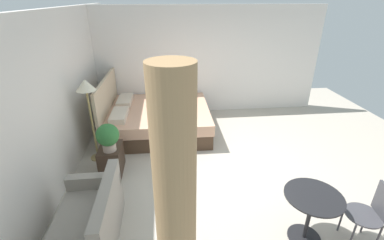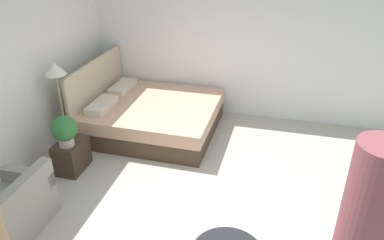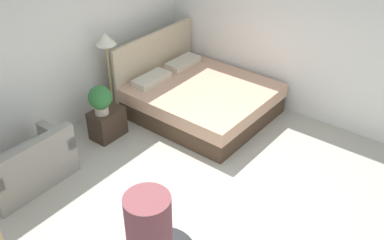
{
  "view_description": "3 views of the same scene",
  "coord_description": "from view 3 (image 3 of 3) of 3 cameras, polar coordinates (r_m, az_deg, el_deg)",
  "views": [
    {
      "loc": [
        -3.93,
        1.14,
        2.87
      ],
      "look_at": [
        0.8,
        0.65,
        0.64
      ],
      "focal_mm": 24.65,
      "sensor_mm": 36.0,
      "label": 1
    },
    {
      "loc": [
        -4.12,
        -0.87,
        3.42
      ],
      "look_at": [
        0.54,
        0.32,
        0.91
      ],
      "focal_mm": 34.63,
      "sensor_mm": 36.0,
      "label": 2
    },
    {
      "loc": [
        -3.78,
        -2.64,
        4.2
      ],
      "look_at": [
        0.48,
        0.65,
        0.73
      ],
      "focal_mm": 40.94,
      "sensor_mm": 36.0,
      "label": 3
    }
  ],
  "objects": [
    {
      "name": "nightstand",
      "position": [
        7.36,
        -10.96,
        -0.41
      ],
      "size": [
        0.55,
        0.37,
        0.5
      ],
      "color": "#38281E",
      "rests_on": "ground"
    },
    {
      "name": "potted_plant",
      "position": [
        7.02,
        -11.87,
        2.71
      ],
      "size": [
        0.38,
        0.38,
        0.48
      ],
      "color": "tan",
      "rests_on": "nightstand"
    },
    {
      "name": "wall_right",
      "position": [
        7.64,
        14.87,
        9.8
      ],
      "size": [
        0.12,
        5.81,
        2.71
      ],
      "primitive_type": "cube",
      "color": "silver",
      "rests_on": "ground"
    },
    {
      "name": "wall_back",
      "position": [
        7.3,
        -16.71,
        8.41
      ],
      "size": [
        8.59,
        0.12,
        2.71
      ],
      "primitive_type": "cube",
      "color": "silver",
      "rests_on": "ground"
    },
    {
      "name": "floor_lamp",
      "position": [
        7.36,
        -11.1,
        9.32
      ],
      "size": [
        0.34,
        0.34,
        1.58
      ],
      "color": "#99844C",
      "rests_on": "ground"
    },
    {
      "name": "couch",
      "position": [
        6.65,
        -20.71,
        -5.79
      ],
      "size": [
        1.3,
        0.74,
        0.82
      ],
      "color": "gray",
      "rests_on": "ground"
    },
    {
      "name": "bed",
      "position": [
        7.81,
        0.97,
        2.91
      ],
      "size": [
        2.07,
        2.31,
        1.28
      ],
      "color": "#473323",
      "rests_on": "ground"
    },
    {
      "name": "ground_plane",
      "position": [
        6.25,
        2.08,
        -9.61
      ],
      "size": [
        8.59,
        8.81,
        0.02
      ],
      "primitive_type": "cube",
      "color": "#B2A899"
    }
  ]
}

